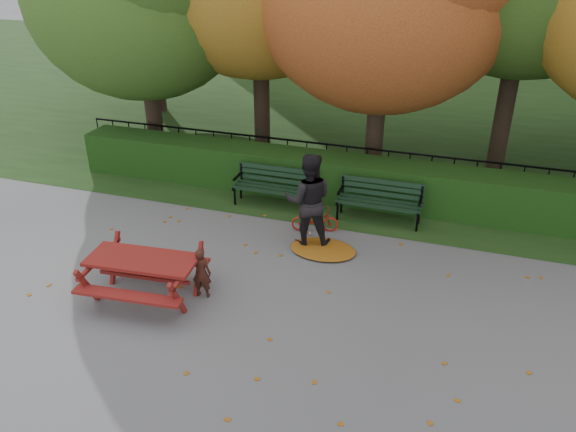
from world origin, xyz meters
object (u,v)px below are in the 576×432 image
(bench_right, at_px, (380,198))
(child, at_px, (201,273))
(bench_left, at_px, (274,184))
(adult, at_px, (309,201))
(bicycle, at_px, (315,220))
(picnic_table, at_px, (143,267))

(bench_right, distance_m, child, 4.44)
(bench_right, bearing_deg, bench_left, 180.00)
(bench_right, xyz_separation_m, child, (-2.39, -3.74, -0.05))
(child, height_order, adult, adult)
(bench_left, relative_size, bench_right, 1.00)
(bench_right, xyz_separation_m, adult, (-1.17, -1.47, 0.45))
(bench_right, relative_size, adult, 0.93)
(child, xyz_separation_m, adult, (1.23, 2.27, 0.50))
(bench_left, height_order, bicycle, bench_left)
(picnic_table, bearing_deg, adult, 45.89)
(bench_right, height_order, bicycle, bench_right)
(bench_left, bearing_deg, adult, -50.04)
(picnic_table, height_order, child, child)
(child, bearing_deg, bench_right, -128.31)
(child, height_order, bicycle, child)
(child, bearing_deg, picnic_table, 14.98)
(picnic_table, height_order, adult, adult)
(bench_left, bearing_deg, bench_right, 0.00)
(bench_right, bearing_deg, child, -122.57)
(bench_right, xyz_separation_m, bicycle, (-1.18, -0.91, -0.26))
(bench_left, height_order, adult, adult)
(adult, xyz_separation_m, bicycle, (-0.01, 0.56, -0.71))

